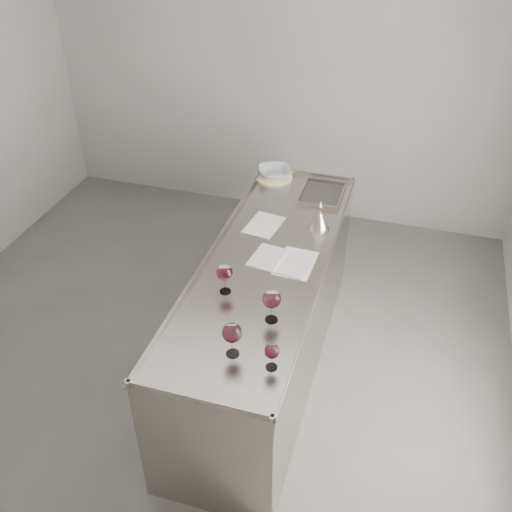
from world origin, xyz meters
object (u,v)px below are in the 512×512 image
(counter, at_px, (266,315))
(wine_funnel, at_px, (319,221))
(wine_glass_left, at_px, (225,273))
(wine_glass_middle, at_px, (232,334))
(wine_glass_right, at_px, (272,300))
(notebook, at_px, (281,261))
(wine_glass_small, at_px, (272,352))
(ceramic_bowl, at_px, (275,172))

(counter, relative_size, wine_funnel, 11.17)
(wine_glass_left, bearing_deg, wine_glass_middle, -66.51)
(wine_glass_right, bearing_deg, notebook, 99.16)
(wine_glass_small, bearing_deg, counter, 107.37)
(wine_glass_small, relative_size, wine_funnel, 0.72)
(wine_glass_left, bearing_deg, counter, 68.50)
(wine_glass_middle, height_order, notebook, wine_glass_middle)
(counter, distance_m, wine_glass_middle, 1.05)
(wine_glass_small, height_order, wine_funnel, wine_funnel)
(wine_glass_left, height_order, wine_glass_small, wine_glass_left)
(counter, relative_size, wine_glass_small, 15.56)
(ceramic_bowl, bearing_deg, wine_glass_middle, -81.23)
(wine_glass_small, bearing_deg, wine_funnel, 91.27)
(counter, height_order, wine_glass_small, wine_glass_small)
(counter, distance_m, wine_funnel, 0.74)
(wine_glass_small, xyz_separation_m, ceramic_bowl, (-0.52, 1.96, -0.06))
(wine_glass_right, relative_size, ceramic_bowl, 0.82)
(wine_glass_left, distance_m, wine_funnel, 0.92)
(wine_glass_middle, bearing_deg, wine_glass_small, -8.53)
(wine_glass_left, bearing_deg, notebook, 57.88)
(wine_glass_left, xyz_separation_m, wine_glass_right, (0.33, -0.16, 0.01))
(wine_glass_middle, xyz_separation_m, wine_glass_small, (0.22, -0.03, -0.03))
(counter, distance_m, notebook, 0.48)
(counter, height_order, ceramic_bowl, ceramic_bowl)
(wine_glass_middle, xyz_separation_m, notebook, (0.04, 0.85, -0.14))
(wine_glass_small, bearing_deg, wine_glass_middle, 171.47)
(notebook, relative_size, wine_funnel, 1.88)
(wine_glass_left, height_order, notebook, wine_glass_left)
(counter, bearing_deg, wine_glass_middle, -86.20)
(wine_glass_left, xyz_separation_m, ceramic_bowl, (-0.09, 1.45, -0.09))
(wine_glass_middle, bearing_deg, wine_funnel, 81.71)
(wine_glass_right, relative_size, wine_glass_small, 1.32)
(wine_glass_right, xyz_separation_m, notebook, (-0.09, 0.54, -0.14))
(wine_glass_right, height_order, wine_glass_small, wine_glass_right)
(counter, bearing_deg, wine_glass_small, -72.63)
(ceramic_bowl, bearing_deg, notebook, -72.77)
(wine_glass_right, height_order, wine_funnel, wine_funnel)
(wine_glass_middle, xyz_separation_m, ceramic_bowl, (-0.30, 1.92, -0.09))
(counter, relative_size, ceramic_bowl, 9.70)
(wine_glass_right, distance_m, notebook, 0.57)
(wine_glass_small, distance_m, ceramic_bowl, 2.03)
(counter, relative_size, wine_glass_middle, 11.88)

